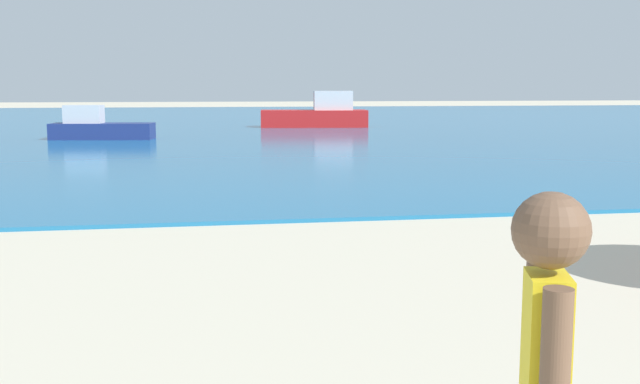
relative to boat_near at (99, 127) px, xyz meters
The scene contains 3 objects.
water 13.28m from the boat_near, 71.09° to the left, with size 160.00×60.00×0.06m, color #1E6B9E.
boat_near is the anchor object (origin of this frame).
boat_far 11.34m from the boat_near, 36.61° to the left, with size 5.06×2.12×1.67m.
Camera 1 is at (-1.01, 1.90, 1.92)m, focal length 42.21 mm.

